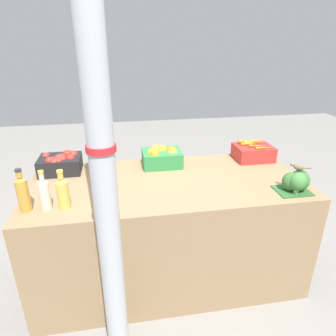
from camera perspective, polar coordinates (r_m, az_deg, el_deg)
ground_plane at (r=2.62m, az=-0.00°, el=-19.09°), size 10.00×10.00×0.00m
market_table at (r=2.36m, az=-0.00°, el=-11.60°), size 1.95×0.89×0.83m
support_pole at (r=1.29m, az=-12.62°, el=3.23°), size 0.13×0.13×2.68m
apple_crate at (r=2.40m, az=-19.86°, el=0.91°), size 0.30×0.24×0.15m
orange_crate at (r=2.39m, az=-1.18°, el=2.29°), size 0.30×0.24×0.16m
carrot_crate at (r=2.61m, az=15.91°, el=2.98°), size 0.30×0.24×0.15m
broccoli_pile at (r=2.14m, az=23.20°, el=-2.41°), size 0.22×0.18×0.15m
juice_bottle_amber at (r=1.93m, az=-25.92°, el=-4.32°), size 0.07×0.07×0.27m
juice_bottle_cloudy at (r=1.91m, az=-22.47°, el=-4.46°), size 0.06×0.06×0.25m
juice_bottle_golden at (r=1.88m, az=-19.39°, el=-4.35°), size 0.07×0.07×0.24m
sparrow_bird at (r=2.11m, az=23.57°, el=0.21°), size 0.12×0.09×0.05m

